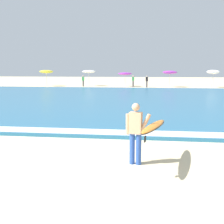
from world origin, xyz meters
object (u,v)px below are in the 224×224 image
Objects in this scene: beach_umbrella_2 at (125,74)px; beach_umbrella_3 at (170,72)px; beach_umbrella_4 at (213,72)px; beachgoer_near_row_right at (147,81)px; surfer_with_board at (145,129)px; beach_umbrella_0 at (46,72)px; beachgoer_near_row_left at (133,81)px; beachgoer_near_row_mid at (83,81)px; beach_umbrella_1 at (89,72)px.

beach_umbrella_3 is at bearing -7.49° from beach_umbrella_2.
beachgoer_near_row_right is at bearing -177.04° from beach_umbrella_4.
beach_umbrella_2 is at bearing 96.24° from surfer_with_board.
beachgoer_near_row_right is (-0.71, 33.96, -0.19)m from surfer_with_board.
beach_umbrella_4 is (5.75, -0.13, 0.06)m from beach_umbrella_3.
beachgoer_near_row_right is at bearing -169.22° from beach_umbrella_3.
beach_umbrella_0 is at bearing 178.08° from beachgoer_near_row_right.
beach_umbrella_2 is 1.29× the size of beachgoer_near_row_right.
beachgoer_near_row_left is at bearing 94.36° from surfer_with_board.
beachgoer_near_row_mid is at bearing -171.48° from beach_umbrella_2.
beach_umbrella_0 is at bearing 179.93° from beach_umbrella_4.
beach_umbrella_1 is 1.47× the size of beachgoer_near_row_mid.
beach_umbrella_0 is 14.61m from beachgoer_near_row_right.
surfer_with_board is at bearing -75.51° from beach_umbrella_1.
beach_umbrella_0 reaches higher than surfer_with_board.
beachgoer_near_row_mid is (5.45, 0.04, -1.26)m from beach_umbrella_0.
surfer_with_board is at bearing -94.00° from beach_umbrella_3.
beach_umbrella_4 is at bearing -4.18° from beach_umbrella_1.
beach_umbrella_2 is 6.35m from beach_umbrella_3.
beach_umbrella_4 is 10.90m from beachgoer_near_row_left.
beach_umbrella_0 is at bearing -179.54° from beachgoer_near_row_mid.
beach_umbrella_1 is 11.70m from beach_umbrella_3.
beach_umbrella_2 is (11.38, 0.93, -0.29)m from beach_umbrella_0.
beach_umbrella_1 is at bearing 174.43° from beach_umbrella_3.
beach_umbrella_3 is at bearing -2.89° from beachgoer_near_row_left.
beach_umbrella_3 is (11.64, -1.14, -0.06)m from beach_umbrella_1.
beach_umbrella_2 is 0.84× the size of beach_umbrella_4.
beach_umbrella_3 is 12.28m from beachgoer_near_row_mid.
beach_umbrella_3 is (2.42, 34.55, 1.01)m from surfer_with_board.
beach_umbrella_0 is (-15.26, 34.44, 1.07)m from surfer_with_board.
surfer_with_board is 1.84× the size of beachgoer_near_row_right.
beach_umbrella_4 reaches higher than beachgoer_near_row_mid.
beachgoer_near_row_right is at bearing -3.35° from beachgoer_near_row_mid.
beach_umbrella_4 is 8.98m from beachgoer_near_row_right.
beachgoer_near_row_mid is at bearing 105.87° from surfer_with_board.
beachgoer_near_row_left is (12.60, 0.36, -1.26)m from beach_umbrella_0.
beach_umbrella_0 reaches higher than beach_umbrella_3.
beach_umbrella_1 is 1.47× the size of beachgoer_near_row_right.
surfer_with_board is at bearing -74.13° from beachgoer_near_row_mid.
surfer_with_board is 35.86m from beachgoer_near_row_mid.
beach_umbrella_4 is 1.54× the size of beachgoer_near_row_mid.
beach_umbrella_4 reaches higher than beachgoer_near_row_right.
beach_umbrella_0 is at bearing -179.66° from beach_umbrella_3.
beachgoer_near_row_left is (-5.07, 0.26, -1.20)m from beach_umbrella_3.
beachgoer_near_row_left is at bearing -7.62° from beach_umbrella_1.
beach_umbrella_1 reaches higher than beachgoer_near_row_right.
beach_umbrella_0 is at bearing -178.35° from beachgoer_near_row_left.
surfer_with_board is 1.84× the size of beachgoer_near_row_left.
beach_umbrella_4 is at bearing -0.23° from beachgoer_near_row_mid.
beachgoer_near_row_mid is at bearing 179.77° from beach_umbrella_4.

